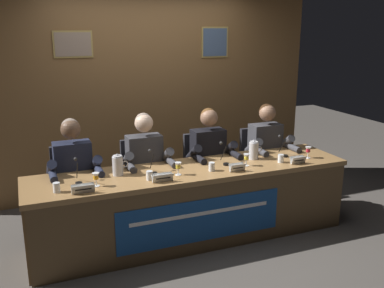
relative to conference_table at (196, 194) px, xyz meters
name	(u,v)px	position (x,y,z in m)	size (l,w,h in m)	color
ground_plane	(192,236)	(0.00, 0.11, -0.50)	(12.00, 12.00, 0.00)	#4C4742
wall_back_panelled	(148,91)	(0.00, 1.61, 0.80)	(4.41, 0.14, 2.60)	brown
conference_table	(196,194)	(0.00, 0.00, 0.00)	(3.21, 0.74, 0.74)	olive
chair_far_left	(74,192)	(-1.09, 0.66, -0.05)	(0.44, 0.45, 0.92)	black
panelist_far_left	(74,172)	(-1.09, 0.46, 0.22)	(0.51, 0.48, 1.25)	black
nameplate_far_left	(83,189)	(-1.10, -0.17, 0.28)	(0.19, 0.06, 0.08)	white
juice_glass_far_left	(96,177)	(-0.96, -0.04, 0.32)	(0.06, 0.06, 0.12)	white
water_cup_far_left	(57,188)	(-1.30, -0.06, 0.27)	(0.06, 0.06, 0.08)	silver
microphone_far_left	(78,175)	(-1.10, 0.10, 0.31)	(0.06, 0.17, 0.22)	black
chair_center_left	(142,183)	(-0.36, 0.66, -0.05)	(0.44, 0.45, 0.92)	black
panelist_center_left	(147,164)	(-0.36, 0.46, 0.22)	(0.51, 0.48, 1.25)	black
nameplate_center_left	(163,178)	(-0.39, -0.15, 0.28)	(0.19, 0.06, 0.08)	white
juice_glass_center_left	(178,166)	(-0.19, -0.03, 0.32)	(0.06, 0.06, 0.12)	white
water_cup_center_left	(150,176)	(-0.48, -0.06, 0.27)	(0.06, 0.06, 0.08)	silver
microphone_center_left	(153,166)	(-0.40, 0.12, 0.31)	(0.06, 0.17, 0.22)	black
chair_center_right	(204,175)	(0.36, 0.66, -0.05)	(0.44, 0.45, 0.92)	black
panelist_center_right	(211,156)	(0.36, 0.46, 0.22)	(0.51, 0.48, 1.25)	black
nameplate_center_right	(237,167)	(0.37, -0.14, 0.28)	(0.16, 0.06, 0.08)	white
juice_glass_center_right	(246,158)	(0.54, -0.02, 0.32)	(0.06, 0.06, 0.12)	white
water_cup_center_right	(212,167)	(0.15, -0.03, 0.27)	(0.06, 0.06, 0.08)	silver
microphone_center_right	(224,157)	(0.36, 0.12, 0.31)	(0.06, 0.17, 0.22)	black
chair_far_right	(259,167)	(1.09, 0.66, -0.05)	(0.44, 0.45, 0.92)	black
panelist_far_right	(269,149)	(1.09, 0.46, 0.22)	(0.51, 0.48, 1.25)	black
nameplate_far_right	(298,160)	(1.06, -0.15, 0.28)	(0.16, 0.06, 0.08)	white
juice_glass_far_right	(308,150)	(1.28, -0.02, 0.32)	(0.06, 0.06, 0.12)	white
water_cup_far_right	(281,159)	(0.92, -0.05, 0.27)	(0.06, 0.06, 0.08)	silver
microphone_far_right	(283,149)	(1.08, 0.14, 0.31)	(0.06, 0.17, 0.22)	black
water_pitcher_left_side	(118,165)	(-0.72, 0.18, 0.33)	(0.15, 0.10, 0.21)	silver
water_pitcher_right_side	(254,150)	(0.72, 0.16, 0.33)	(0.15, 0.10, 0.21)	silver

